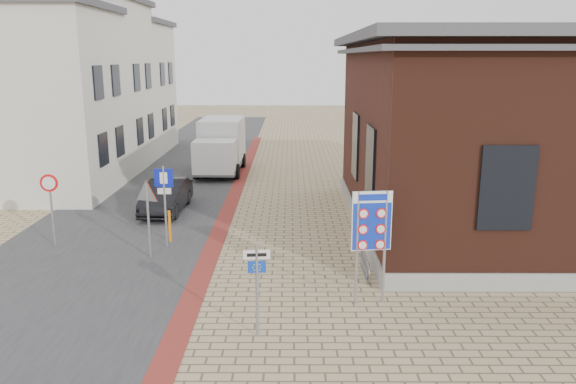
# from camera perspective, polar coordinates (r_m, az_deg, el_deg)

# --- Properties ---
(ground) EXTENTS (120.00, 120.00, 0.00)m
(ground) POSITION_cam_1_polar(r_m,az_deg,el_deg) (14.20, -1.90, -11.56)
(ground) COLOR tan
(ground) RESTS_ON ground
(road_strip) EXTENTS (7.00, 60.00, 0.02)m
(road_strip) POSITION_cam_1_polar(r_m,az_deg,el_deg) (29.12, -11.69, 1.34)
(road_strip) COLOR #38383A
(road_strip) RESTS_ON ground
(curb_strip) EXTENTS (0.60, 40.00, 0.02)m
(curb_strip) POSITION_cam_1_polar(r_m,az_deg,el_deg) (23.76, -5.84, -1.18)
(curb_strip) COLOR maroon
(curb_strip) RESTS_ON ground
(brick_building) EXTENTS (13.00, 13.00, 6.80)m
(brick_building) POSITION_cam_1_polar(r_m,az_deg,el_deg) (21.73, 23.32, 5.73)
(brick_building) COLOR gray
(brick_building) RESTS_ON ground
(townhouse_near) EXTENTS (7.40, 6.40, 8.30)m
(townhouse_near) POSITION_cam_1_polar(r_m,az_deg,el_deg) (27.45, -24.83, 8.43)
(townhouse_near) COLOR beige
(townhouse_near) RESTS_ON ground
(townhouse_mid) EXTENTS (7.40, 6.40, 9.10)m
(townhouse_mid) POSITION_cam_1_polar(r_m,az_deg,el_deg) (32.96, -20.53, 10.16)
(townhouse_mid) COLOR beige
(townhouse_mid) RESTS_ON ground
(townhouse_far) EXTENTS (7.40, 6.40, 8.30)m
(townhouse_far) POSITION_cam_1_polar(r_m,az_deg,el_deg) (38.65, -17.36, 10.18)
(townhouse_far) COLOR beige
(townhouse_far) RESTS_ON ground
(bike_rack) EXTENTS (0.08, 1.80, 0.60)m
(bike_rack) POSITION_cam_1_polar(r_m,az_deg,el_deg) (16.26, 7.83, -7.35)
(bike_rack) COLOR slate
(bike_rack) RESTS_ON ground
(sedan) EXTENTS (1.47, 3.94, 1.28)m
(sedan) POSITION_cam_1_polar(r_m,az_deg,el_deg) (22.86, -12.25, -0.39)
(sedan) COLOR black
(sedan) RESTS_ON ground
(box_truck) EXTENTS (2.38, 5.40, 2.80)m
(box_truck) POSITION_cam_1_polar(r_m,az_deg,el_deg) (30.12, -6.87, 4.70)
(box_truck) COLOR slate
(box_truck) RESTS_ON ground
(border_sign) EXTENTS (0.99, 0.16, 2.90)m
(border_sign) POSITION_cam_1_polar(r_m,az_deg,el_deg) (13.82, 8.50, -3.17)
(border_sign) COLOR gray
(border_sign) RESTS_ON ground
(essen_sign) EXTENTS (0.58, 0.09, 2.14)m
(essen_sign) POSITION_cam_1_polar(r_m,az_deg,el_deg) (12.28, -3.17, -8.62)
(essen_sign) COLOR gray
(essen_sign) RESTS_ON ground
(parking_sign) EXTENTS (0.59, 0.07, 2.68)m
(parking_sign) POSITION_cam_1_polar(r_m,az_deg,el_deg) (18.30, -12.44, -0.01)
(parking_sign) COLOR gray
(parking_sign) RESTS_ON ground
(yield_sign) EXTENTS (0.82, 0.36, 2.40)m
(yield_sign) POSITION_cam_1_polar(r_m,az_deg,el_deg) (17.43, -14.11, -0.81)
(yield_sign) COLOR gray
(yield_sign) RESTS_ON ground
(speed_sign) EXTENTS (0.57, 0.07, 2.42)m
(speed_sign) POSITION_cam_1_polar(r_m,az_deg,el_deg) (19.48, -22.96, -0.61)
(speed_sign) COLOR gray
(speed_sign) RESTS_ON ground
(bollard) EXTENTS (0.11, 0.11, 1.08)m
(bollard) POSITION_cam_1_polar(r_m,az_deg,el_deg) (19.10, -11.93, -3.44)
(bollard) COLOR orange
(bollard) RESTS_ON ground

